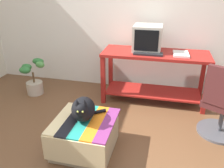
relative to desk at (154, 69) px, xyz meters
name	(u,v)px	position (x,y,z in m)	size (l,w,h in m)	color
ground_plane	(85,167)	(-0.52, -1.60, -0.52)	(14.00, 14.00, 0.00)	brown
back_wall	(127,8)	(-0.52, 0.45, 0.78)	(8.00, 0.10, 2.60)	silver
desk	(154,69)	(0.00, 0.00, 0.00)	(1.52, 0.59, 0.76)	maroon
tv_monitor	(147,38)	(-0.13, 0.06, 0.42)	(0.40, 0.39, 0.36)	#BCB7A8
keyboard	(148,54)	(-0.09, -0.13, 0.26)	(0.40, 0.15, 0.02)	black
book	(181,54)	(0.34, -0.04, 0.26)	(0.21, 0.28, 0.03)	white
ottoman_with_blanket	(85,135)	(-0.61, -1.33, -0.33)	(0.63, 0.66, 0.37)	tan
cat	(83,109)	(-0.62, -1.31, -0.02)	(0.35, 0.40, 0.29)	black
potted_plant	(34,80)	(-1.87, -0.24, -0.28)	(0.41, 0.39, 0.56)	#B7A893
office_chair	(223,107)	(0.84, -0.70, -0.13)	(0.57, 0.57, 0.89)	#4C4C51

